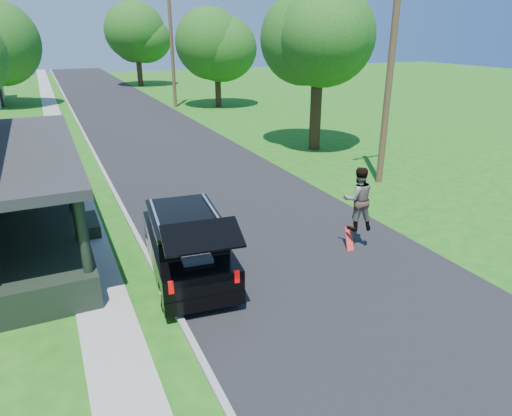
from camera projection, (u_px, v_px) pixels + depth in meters
name	position (u px, v px, depth m)	size (l,w,h in m)	color
ground	(321.00, 279.00, 12.47)	(140.00, 140.00, 0.00)	#1A5911
street	(154.00, 136.00, 29.37)	(8.00, 120.00, 0.02)	black
curb	(88.00, 142.00, 27.79)	(0.15, 120.00, 0.12)	gray
sidewalk	(60.00, 144.00, 27.18)	(1.30, 120.00, 0.03)	#9B9B92
black_suv	(187.00, 245.00, 12.44)	(2.42, 5.15, 2.32)	black
skateboarder	(358.00, 199.00, 13.71)	(1.13, 0.98, 1.97)	black
skateboard	(349.00, 239.00, 14.20)	(0.45, 0.62, 0.67)	#A7140E
tree_right_near	(318.00, 43.00, 24.01)	(5.55, 5.33, 8.64)	black
tree_right_mid	(216.00, 44.00, 38.58)	(7.25, 7.09, 8.37)	black
tree_right_far	(135.00, 30.00, 53.02)	(8.21, 7.99, 9.97)	black
utility_pole_near	(391.00, 59.00, 18.56)	(1.74, 0.30, 10.22)	#492E22
utility_pole_far	(172.00, 43.00, 38.50)	(1.79, 0.30, 10.27)	#492E22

